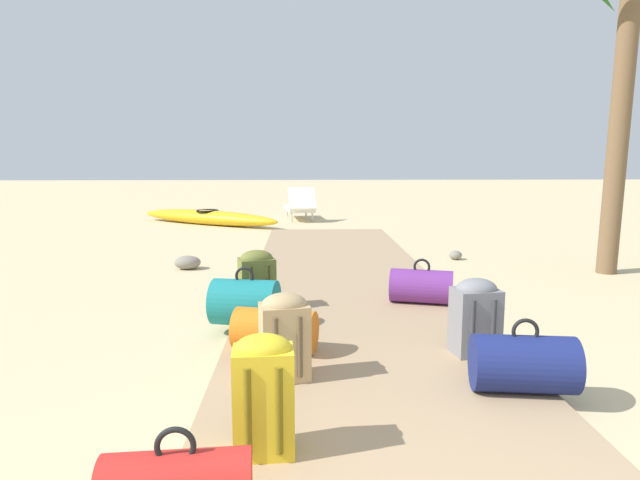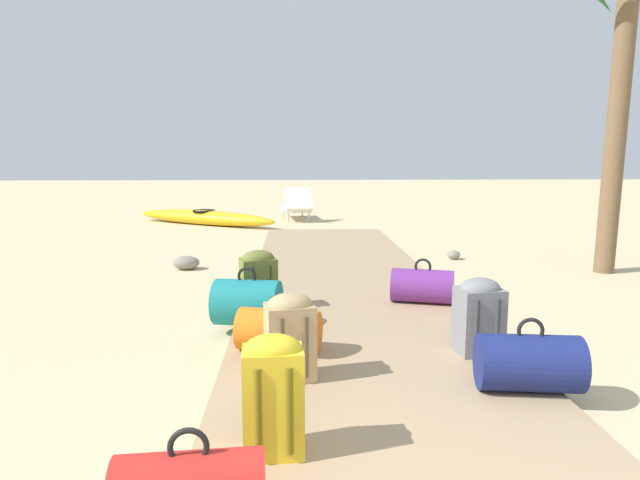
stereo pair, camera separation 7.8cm
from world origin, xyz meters
The scene contains 14 objects.
ground_plane centered at (0.00, 4.00, 0.00)m, with size 60.00×60.00×0.00m, color #CCB789.
boardwalk centered at (0.00, 5.00, 0.04)m, with size 2.15×10.00×0.08m, color tan.
backpack_yellow centered at (-0.66, 1.66, 0.40)m, with size 0.30×0.24×0.60m.
duffel_bag_teal centered at (-0.97, 3.77, 0.28)m, with size 0.61×0.49×0.51m.
duffel_bag_navy centered at (0.88, 2.34, 0.26)m, with size 0.65×0.43×0.46m.
backpack_tan centered at (-0.59, 2.59, 0.38)m, with size 0.35×0.30×0.57m.
backpack_grey centered at (0.78, 3.01, 0.38)m, with size 0.35×0.30×0.56m.
backpack_olive centered at (-0.91, 4.29, 0.38)m, with size 0.38×0.32×0.56m.
duffel_bag_purple centered at (0.69, 4.44, 0.25)m, with size 0.67×0.48×0.44m.
duffel_bag_orange centered at (-0.68, 3.11, 0.24)m, with size 0.66×0.46×0.43m.
lounge_chair centered at (-0.54, 12.33, 0.33)m, with size 0.79×1.61×0.79m.
kayak centered at (-2.57, 11.50, 0.16)m, with size 3.46×2.41×0.33m.
rock_left_mid centered at (-2.02, 6.57, 0.09)m, with size 0.35×0.27×0.18m, color gray.
rock_right_near centered at (1.77, 7.15, 0.07)m, with size 0.19×0.18×0.13m, color gray.
Camera 1 is at (-0.47, -0.90, 1.52)m, focal length 31.52 mm.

